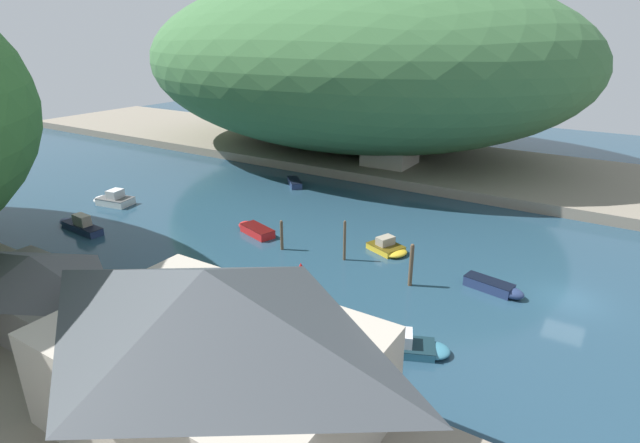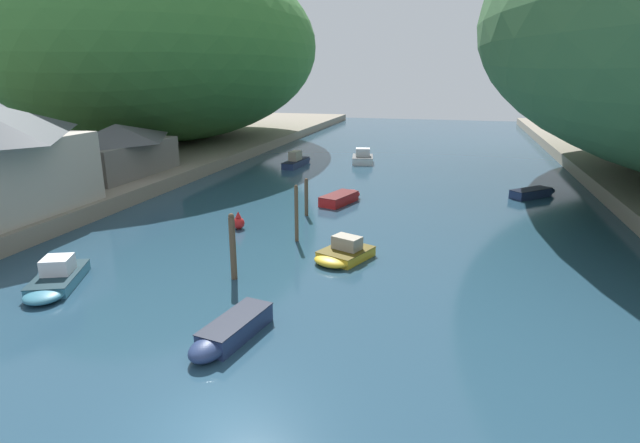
% 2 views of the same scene
% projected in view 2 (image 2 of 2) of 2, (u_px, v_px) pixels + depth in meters
% --- Properties ---
extents(water_surface, '(130.00, 130.00, 0.00)m').
position_uv_depth(water_surface, '(381.00, 188.00, 40.74)').
color(water_surface, '#234256').
rests_on(water_surface, ground).
extents(left_bank, '(22.00, 120.00, 1.07)m').
position_uv_depth(left_bank, '(98.00, 166.00, 47.42)').
color(left_bank, gray).
rests_on(left_bank, ground).
extents(hillside_left, '(34.07, 47.69, 22.08)m').
position_uv_depth(hillside_left, '(167.00, 46.00, 58.97)').
color(hillside_left, '#387033').
rests_on(hillside_left, left_bank).
extents(boathouse_shed, '(5.48, 10.59, 4.09)m').
position_uv_depth(boathouse_shed, '(118.00, 149.00, 40.15)').
color(boathouse_shed, slate).
rests_on(boathouse_shed, left_bank).
extents(boat_small_dinghy, '(3.22, 4.63, 1.23)m').
position_uv_depth(boat_small_dinghy, '(55.00, 280.00, 21.78)').
color(boat_small_dinghy, teal).
rests_on(boat_small_dinghy, water_surface).
extents(boat_navy_launch, '(3.86, 3.77, 0.66)m').
position_uv_depth(boat_navy_launch, '(535.00, 192.00, 37.88)').
color(boat_navy_launch, navy).
rests_on(boat_navy_launch, water_surface).
extents(boat_far_upstream, '(1.83, 4.16, 0.72)m').
position_uv_depth(boat_far_upstream, '(228.00, 333.00, 17.34)').
color(boat_far_upstream, navy).
rests_on(boat_far_upstream, water_surface).
extents(boat_white_cruiser, '(1.60, 5.83, 1.56)m').
position_uv_depth(boat_white_cruiser, '(298.00, 161.00, 50.62)').
color(boat_white_cruiser, navy).
rests_on(boat_white_cruiser, water_surface).
extents(boat_cabin_cruiser, '(2.99, 3.70, 1.16)m').
position_uv_depth(boat_cabin_cruiser, '(343.00, 253.00, 25.00)').
color(boat_cabin_cruiser, gold).
rests_on(boat_cabin_cruiser, water_surface).
extents(boat_yellow_tender, '(2.60, 4.41, 0.70)m').
position_uv_depth(boat_yellow_tender, '(342.00, 197.00, 36.30)').
color(boat_yellow_tender, red).
rests_on(boat_yellow_tender, water_surface).
extents(boat_mid_channel, '(2.71, 4.46, 1.56)m').
position_uv_depth(boat_mid_channel, '(363.00, 158.00, 52.39)').
color(boat_mid_channel, white).
rests_on(boat_mid_channel, water_surface).
extents(mooring_post_nearest, '(0.28, 0.28, 3.12)m').
position_uv_depth(mooring_post_nearest, '(233.00, 246.00, 22.39)').
color(mooring_post_nearest, brown).
rests_on(mooring_post_nearest, water_surface).
extents(mooring_post_second, '(0.21, 0.21, 3.22)m').
position_uv_depth(mooring_post_second, '(296.00, 213.00, 27.49)').
color(mooring_post_second, brown).
rests_on(mooring_post_second, water_surface).
extents(mooring_post_middle, '(0.24, 0.24, 2.50)m').
position_uv_depth(mooring_post_middle, '(306.00, 197.00, 32.63)').
color(mooring_post_middle, brown).
rests_on(mooring_post_middle, water_surface).
extents(channel_buoy_near, '(0.72, 0.72, 1.08)m').
position_uv_depth(channel_buoy_near, '(239.00, 222.00, 30.01)').
color(channel_buoy_near, red).
rests_on(channel_buoy_near, water_surface).
extents(person_by_boathouse, '(0.30, 0.42, 1.69)m').
position_uv_depth(person_by_boathouse, '(44.00, 195.00, 29.85)').
color(person_by_boathouse, '#282D3D').
rests_on(person_by_boathouse, left_bank).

